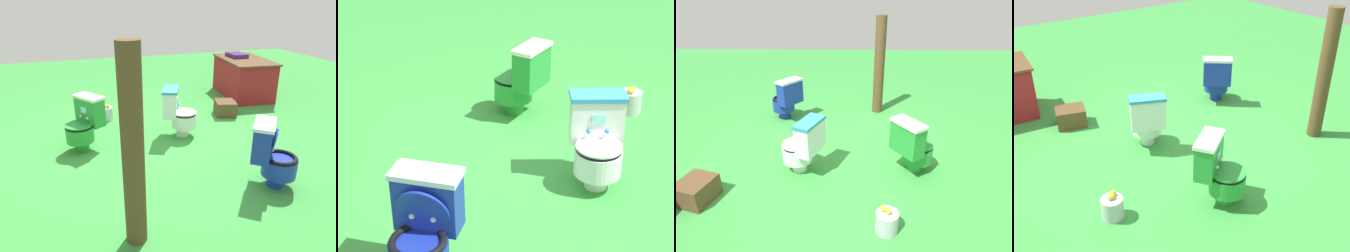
{
  "view_description": "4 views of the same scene",
  "coord_description": "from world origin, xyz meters",
  "views": [
    {
      "loc": [
        3.75,
        -1.21,
        1.94
      ],
      "look_at": [
        0.25,
        -0.06,
        0.4
      ],
      "focal_mm": 33.15,
      "sensor_mm": 36.0,
      "label": 1
    },
    {
      "loc": [
        2.04,
        3.66,
        2.64
      ],
      "look_at": [
        0.25,
        -0.31,
        0.34
      ],
      "focal_mm": 63.91,
      "sensor_mm": 36.0,
      "label": 2
    },
    {
      "loc": [
        -3.37,
        -0.3,
        2.18
      ],
      "look_at": [
        0.08,
        -0.23,
        0.47
      ],
      "focal_mm": 31.52,
      "sensor_mm": 36.0,
      "label": 3
    },
    {
      "loc": [
        -2.46,
        -3.46,
        2.67
      ],
      "look_at": [
        -0.04,
        -0.15,
        0.39
      ],
      "focal_mm": 42.31,
      "sensor_mm": 36.0,
      "label": 4
    }
  ],
  "objects": [
    {
      "name": "vendor_table",
      "position": [
        -1.79,
        2.26,
        0.39
      ],
      "size": [
        1.55,
        1.02,
        0.85
      ],
      "rotation": [
        0.0,
        0.0,
        -0.11
      ],
      "color": "maroon",
      "rests_on": "ground"
    },
    {
      "name": "toilet_white",
      "position": [
        -0.27,
        0.27,
        0.37
      ],
      "size": [
        0.57,
        0.61,
        0.73
      ],
      "rotation": [
        0.0,
        0.0,
        5.87
      ],
      "color": "white",
      "rests_on": "ground"
    },
    {
      "name": "ground",
      "position": [
        0.0,
        0.0,
        0.0
      ],
      "size": [
        14.0,
        14.0,
        0.0
      ],
      "primitive_type": "plane",
      "color": "green"
    },
    {
      "name": "small_crate",
      "position": [
        -0.84,
        1.36,
        0.13
      ],
      "size": [
        0.47,
        0.44,
        0.25
      ],
      "primitive_type": "cube",
      "rotation": [
        0.0,
        0.0,
        6.0
      ],
      "color": "brown",
      "rests_on": "ground"
    },
    {
      "name": "wooden_post",
      "position": [
        1.67,
        -0.8,
        0.84
      ],
      "size": [
        0.18,
        0.18,
        1.68
      ],
      "primitive_type": "cylinder",
      "color": "brown",
      "rests_on": "ground"
    },
    {
      "name": "lemon_bucket",
      "position": [
        -1.25,
        -0.66,
        0.12
      ],
      "size": [
        0.22,
        0.22,
        0.28
      ],
      "color": "#B7B7BF",
      "rests_on": "ground"
    },
    {
      "name": "toilet_green",
      "position": [
        -0.25,
        -1.07,
        0.37
      ],
      "size": [
        0.61,
        0.63,
        0.73
      ],
      "rotation": [
        0.0,
        0.0,
        3.74
      ],
      "color": "green",
      "rests_on": "ground"
    },
    {
      "name": "toilet_blue",
      "position": [
        1.3,
        0.78,
        0.37
      ],
      "size": [
        0.62,
        0.64,
        0.73
      ],
      "rotation": [
        0.0,
        0.0,
        5.61
      ],
      "color": "#192D9E",
      "rests_on": "ground"
    }
  ]
}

